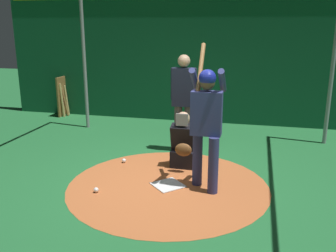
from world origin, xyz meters
TOP-DOWN VIEW (x-y plane):
  - ground_plane at (0.00, 0.00)m, footprint 26.51×26.51m
  - dirt_circle at (0.00, 0.00)m, footprint 3.07×3.07m
  - home_plate at (0.00, 0.00)m, footprint 0.59×0.59m
  - batter at (-0.05, 0.55)m, footprint 0.68×0.49m
  - catcher at (-0.85, 0.07)m, footprint 0.58×0.40m
  - umpire at (-1.65, -0.10)m, footprint 0.23×0.49m
  - back_wall at (-4.07, 0.00)m, footprint 0.22×10.51m
  - cage_frame at (0.00, 0.00)m, footprint 5.74×5.41m
  - bat_rack at (-3.83, -3.82)m, footprint 0.58×0.21m
  - baseball_0 at (0.48, -0.97)m, footprint 0.07×0.07m
  - baseball_1 at (-0.77, -1.00)m, footprint 0.07×0.07m
  - baseball_2 at (-0.94, 0.09)m, footprint 0.07×0.07m

SIDE VIEW (x-z plane):
  - ground_plane at x=0.00m, z-range 0.00..0.00m
  - dirt_circle at x=0.00m, z-range 0.00..0.01m
  - home_plate at x=0.00m, z-range 0.01..0.02m
  - baseball_0 at x=0.48m, z-range 0.01..0.08m
  - baseball_1 at x=-0.77m, z-range 0.01..0.08m
  - baseball_2 at x=-0.94m, z-range 0.01..0.08m
  - catcher at x=-0.85m, z-range -0.10..0.88m
  - bat_rack at x=-3.83m, z-range -0.03..1.02m
  - umpire at x=-1.65m, z-range 0.13..1.99m
  - batter at x=-0.05m, z-range 0.03..2.16m
  - back_wall at x=-4.07m, z-range 0.01..3.27m
  - cage_frame at x=0.00m, z-range 0.64..4.06m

